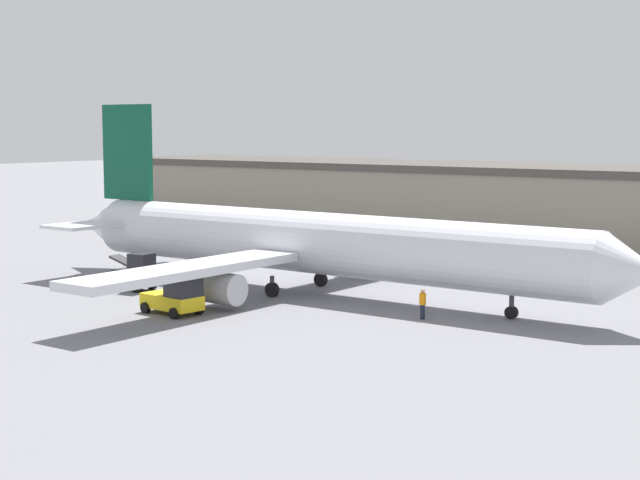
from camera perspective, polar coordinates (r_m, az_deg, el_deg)
ground_plane at (r=61.72m, az=-0.00°, el=-3.18°), size 400.00×400.00×0.00m
terminal_building at (r=96.55m, az=7.04°, el=2.41°), size 75.81×14.63×6.97m
airplane at (r=61.87m, az=-0.77°, el=-0.13°), size 43.88×36.17×12.09m
ground_crew_worker at (r=54.02m, az=5.99°, el=-3.67°), size 0.37×0.37×1.68m
baggage_tug at (r=55.60m, az=-8.39°, el=-3.28°), size 3.74×2.34×2.24m
belt_loader_truck at (r=64.29m, az=-10.74°, el=-1.89°), size 3.19×2.01×2.43m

